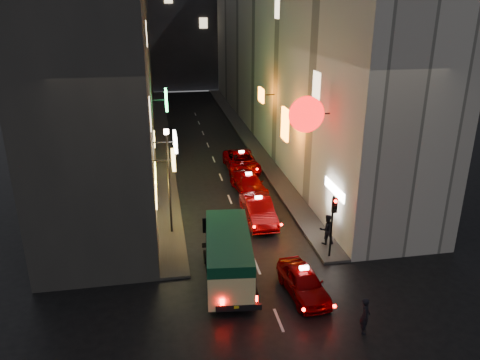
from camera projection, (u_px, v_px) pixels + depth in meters
building_left at (116, 47)px, 43.31m from camera, size 7.46×52.00×18.00m
building_right at (283, 45)px, 45.96m from camera, size 8.40×52.00×18.00m
building_far at (181, 15)px, 73.36m from camera, size 30.00×10.00×22.00m
sidewalk_left at (163, 138)px, 47.11m from camera, size 1.50×52.00×0.15m
sidewalk_right at (245, 134)px, 48.52m from camera, size 1.50×52.00×0.15m
minibus at (228, 252)px, 22.55m from camera, size 2.68×6.11×2.54m
taxi_near at (303, 280)px, 21.80m from camera, size 2.43×5.03×1.72m
taxi_second at (258, 208)px, 29.10m from camera, size 2.31×5.63×1.96m
taxi_third at (249, 182)px, 33.61m from camera, size 2.54×5.14×1.75m
taxi_far at (241, 160)px, 38.05m from camera, size 2.28×5.50×1.91m
pedestrian_crossing at (365, 313)px, 19.23m from camera, size 0.57×0.70×1.84m
pedestrian_sidewalk at (327, 227)px, 26.05m from camera, size 0.76×0.48×1.99m
traffic_light at (333, 214)px, 24.07m from camera, size 0.26×0.43×3.50m
lamp_post at (169, 175)px, 26.51m from camera, size 0.28×0.28×6.22m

